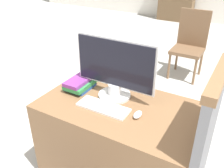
# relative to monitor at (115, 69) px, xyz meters

# --- Properties ---
(desk) EXTENTS (1.20, 0.72, 0.73)m
(desk) POSITION_rel_monitor_xyz_m (0.10, -0.09, -0.60)
(desk) COLOR brown
(desk) RESTS_ON ground_plane
(carrel_divider) EXTENTS (0.07, 0.59, 1.18)m
(carrel_divider) POSITION_rel_monitor_xyz_m (0.73, -0.16, -0.36)
(carrel_divider) COLOR slate
(carrel_divider) RESTS_ON ground_plane
(monitor) EXTENTS (0.65, 0.25, 0.47)m
(monitor) POSITION_rel_monitor_xyz_m (0.00, 0.00, 0.00)
(monitor) COLOR silver
(monitor) RESTS_ON desk
(keyboard) EXTENTS (0.39, 0.15, 0.02)m
(keyboard) POSITION_rel_monitor_xyz_m (0.01, -0.19, -0.23)
(keyboard) COLOR white
(keyboard) RESTS_ON desk
(mouse) EXTENTS (0.05, 0.09, 0.04)m
(mouse) POSITION_rel_monitor_xyz_m (0.27, -0.16, -0.21)
(mouse) COLOR white
(mouse) RESTS_ON desk
(book_stack) EXTENTS (0.19, 0.27, 0.09)m
(book_stack) POSITION_rel_monitor_xyz_m (-0.31, -0.03, -0.19)
(book_stack) COLOR #285199
(book_stack) RESTS_ON desk
(far_chair) EXTENTS (0.44, 0.44, 0.99)m
(far_chair) POSITION_rel_monitor_xyz_m (0.05, 2.18, -0.43)
(far_chair) COLOR brown
(far_chair) RESTS_ON ground_plane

